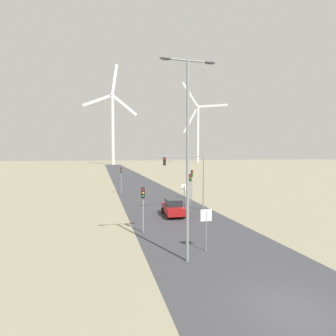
{
  "coord_description": "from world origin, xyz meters",
  "views": [
    {
      "loc": [
        -7.66,
        -9.0,
        6.48
      ],
      "look_at": [
        0.0,
        20.73,
        4.94
      ],
      "focal_mm": 28.0,
      "sensor_mm": 36.0,
      "label": 1
    }
  ],
  "objects_px": {
    "stop_sign_far": "(184,191)",
    "streetlamp": "(188,139)",
    "traffic_light_post_near_right": "(190,183)",
    "wind_turbine_left": "(113,122)",
    "traffic_light_mast_overhead": "(188,170)",
    "stop_sign_near": "(206,222)",
    "traffic_light_post_mid_right": "(192,178)",
    "traffic_light_post_near_left": "(143,199)",
    "traffic_light_post_mid_left": "(121,175)",
    "car_approaching": "(173,207)",
    "wind_turbine_center": "(198,127)"
  },
  "relations": [
    {
      "from": "wind_turbine_center",
      "to": "traffic_light_post_mid_right",
      "type": "bearing_deg",
      "value": -111.17
    },
    {
      "from": "wind_turbine_left",
      "to": "traffic_light_post_near_left",
      "type": "bearing_deg",
      "value": -91.73
    },
    {
      "from": "stop_sign_far",
      "to": "traffic_light_post_mid_left",
      "type": "distance_m",
      "value": 13.89
    },
    {
      "from": "traffic_light_post_near_right",
      "to": "traffic_light_mast_overhead",
      "type": "bearing_deg",
      "value": -113.08
    },
    {
      "from": "traffic_light_post_mid_left",
      "to": "stop_sign_far",
      "type": "bearing_deg",
      "value": -59.51
    },
    {
      "from": "traffic_light_post_mid_left",
      "to": "wind_turbine_center",
      "type": "relative_size",
      "value": 0.07
    },
    {
      "from": "stop_sign_near",
      "to": "traffic_light_post_mid_right",
      "type": "bearing_deg",
      "value": 73.02
    },
    {
      "from": "traffic_light_mast_overhead",
      "to": "car_approaching",
      "type": "xyz_separation_m",
      "value": [
        -2.21,
        -1.58,
        -3.81
      ]
    },
    {
      "from": "stop_sign_near",
      "to": "traffic_light_post_mid_right",
      "type": "height_order",
      "value": "traffic_light_post_mid_right"
    },
    {
      "from": "stop_sign_near",
      "to": "traffic_light_post_mid_left",
      "type": "height_order",
      "value": "traffic_light_post_mid_left"
    },
    {
      "from": "stop_sign_far",
      "to": "traffic_light_mast_overhead",
      "type": "distance_m",
      "value": 4.41
    },
    {
      "from": "stop_sign_far",
      "to": "traffic_light_post_near_left",
      "type": "xyz_separation_m",
      "value": [
        -6.88,
        -10.09,
        0.83
      ]
    },
    {
      "from": "stop_sign_far",
      "to": "wind_turbine_left",
      "type": "height_order",
      "value": "wind_turbine_left"
    },
    {
      "from": "traffic_light_post_near_right",
      "to": "car_approaching",
      "type": "xyz_separation_m",
      "value": [
        -3.64,
        -4.93,
        -2.04
      ]
    },
    {
      "from": "traffic_light_post_near_right",
      "to": "traffic_light_mast_overhead",
      "type": "xyz_separation_m",
      "value": [
        -1.43,
        -3.35,
        1.77
      ]
    },
    {
      "from": "stop_sign_far",
      "to": "wind_turbine_center",
      "type": "height_order",
      "value": "wind_turbine_center"
    },
    {
      "from": "wind_turbine_center",
      "to": "wind_turbine_left",
      "type": "bearing_deg",
      "value": -160.04
    },
    {
      "from": "traffic_light_post_near_left",
      "to": "traffic_light_mast_overhead",
      "type": "distance_m",
      "value": 9.38
    },
    {
      "from": "stop_sign_near",
      "to": "traffic_light_post_near_right",
      "type": "bearing_deg",
      "value": 74.53
    },
    {
      "from": "traffic_light_post_near_right",
      "to": "wind_turbine_left",
      "type": "xyz_separation_m",
      "value": [
        -2.82,
        150.26,
        25.99
      ]
    },
    {
      "from": "stop_sign_far",
      "to": "wind_turbine_left",
      "type": "bearing_deg",
      "value": 90.77
    },
    {
      "from": "traffic_light_post_near_right",
      "to": "wind_turbine_center",
      "type": "relative_size",
      "value": 0.06
    },
    {
      "from": "stop_sign_near",
      "to": "stop_sign_far",
      "type": "xyz_separation_m",
      "value": [
        3.45,
        15.34,
        -0.05
      ]
    },
    {
      "from": "traffic_light_post_mid_left",
      "to": "wind_turbine_left",
      "type": "relative_size",
      "value": 0.07
    },
    {
      "from": "stop_sign_near",
      "to": "traffic_light_post_mid_right",
      "type": "relative_size",
      "value": 0.66
    },
    {
      "from": "traffic_light_mast_overhead",
      "to": "car_approaching",
      "type": "relative_size",
      "value": 1.55
    },
    {
      "from": "traffic_light_post_near_left",
      "to": "stop_sign_near",
      "type": "bearing_deg",
      "value": -56.89
    },
    {
      "from": "traffic_light_post_mid_right",
      "to": "traffic_light_mast_overhead",
      "type": "relative_size",
      "value": 0.66
    },
    {
      "from": "traffic_light_post_mid_right",
      "to": "wind_turbine_left",
      "type": "relative_size",
      "value": 0.06
    },
    {
      "from": "traffic_light_post_mid_left",
      "to": "stop_sign_near",
      "type": "bearing_deg",
      "value": -82.54
    },
    {
      "from": "stop_sign_far",
      "to": "streetlamp",
      "type": "bearing_deg",
      "value": -107.38
    },
    {
      "from": "traffic_light_post_mid_left",
      "to": "traffic_light_post_mid_right",
      "type": "distance_m",
      "value": 12.43
    },
    {
      "from": "traffic_light_post_mid_left",
      "to": "wind_turbine_left",
      "type": "xyz_separation_m",
      "value": [
        4.99,
        138.33,
        25.72
      ]
    },
    {
      "from": "traffic_light_post_mid_right",
      "to": "traffic_light_post_near_left",
      "type": "bearing_deg",
      "value": -123.74
    },
    {
      "from": "car_approaching",
      "to": "wind_turbine_center",
      "type": "bearing_deg",
      "value": 68.32
    },
    {
      "from": "traffic_light_post_near_left",
      "to": "traffic_light_post_near_right",
      "type": "xyz_separation_m",
      "value": [
        7.67,
        10.07,
        0.17
      ]
    },
    {
      "from": "traffic_light_post_near_left",
      "to": "car_approaching",
      "type": "height_order",
      "value": "traffic_light_post_near_left"
    },
    {
      "from": "stop_sign_near",
      "to": "traffic_light_post_near_left",
      "type": "xyz_separation_m",
      "value": [
        -3.43,
        5.26,
        0.79
      ]
    },
    {
      "from": "car_approaching",
      "to": "stop_sign_far",
      "type": "bearing_deg",
      "value": 60.07
    },
    {
      "from": "traffic_light_post_near_right",
      "to": "traffic_light_mast_overhead",
      "type": "distance_m",
      "value": 4.04
    },
    {
      "from": "traffic_light_mast_overhead",
      "to": "wind_turbine_center",
      "type": "relative_size",
      "value": 0.1
    },
    {
      "from": "streetlamp",
      "to": "traffic_light_mast_overhead",
      "type": "relative_size",
      "value": 1.85
    },
    {
      "from": "streetlamp",
      "to": "stop_sign_near",
      "type": "relative_size",
      "value": 4.25
    },
    {
      "from": "traffic_light_post_near_right",
      "to": "wind_turbine_left",
      "type": "bearing_deg",
      "value": 91.08
    },
    {
      "from": "streetlamp",
      "to": "traffic_light_post_near_right",
      "type": "xyz_separation_m",
      "value": [
        5.99,
        16.59,
        -4.46
      ]
    },
    {
      "from": "traffic_light_post_near_left",
      "to": "car_approaching",
      "type": "distance_m",
      "value": 6.8
    },
    {
      "from": "traffic_light_mast_overhead",
      "to": "wind_turbine_left",
      "type": "bearing_deg",
      "value": 90.52
    },
    {
      "from": "stop_sign_near",
      "to": "car_approaching",
      "type": "bearing_deg",
      "value": 86.69
    },
    {
      "from": "traffic_light_post_mid_left",
      "to": "traffic_light_mast_overhead",
      "type": "distance_m",
      "value": 16.63
    },
    {
      "from": "stop_sign_near",
      "to": "traffic_light_post_mid_right",
      "type": "distance_m",
      "value": 20.05
    }
  ]
}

